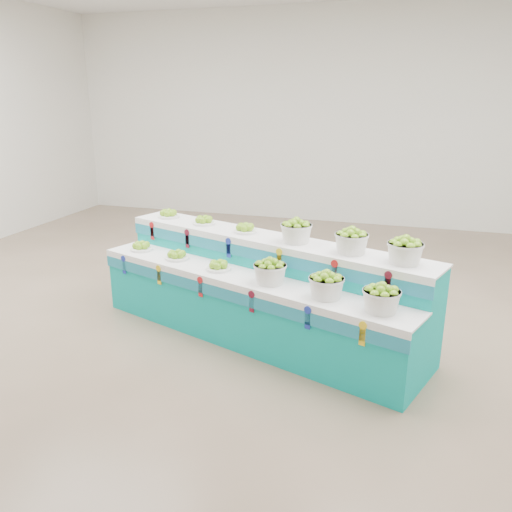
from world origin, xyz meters
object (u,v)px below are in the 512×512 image
basket_lower_left (270,271)px  plate_upper_mid (204,220)px  display_stand (256,289)px  basket_upper_right (405,251)px

basket_lower_left → plate_upper_mid: (-1.02, 0.84, 0.24)m
display_stand → plate_upper_mid: bearing=166.1°
basket_lower_left → basket_upper_right: bearing=2.5°
basket_upper_right → display_stand: bearing=169.4°
basket_lower_left → basket_upper_right: (1.21, 0.05, 0.30)m
plate_upper_mid → basket_upper_right: 2.36m
display_stand → plate_upper_mid: size_ratio=13.99×
plate_upper_mid → basket_upper_right: size_ratio=0.83×
display_stand → basket_upper_right: size_ratio=11.56×
plate_upper_mid → basket_upper_right: basket_upper_right is taller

